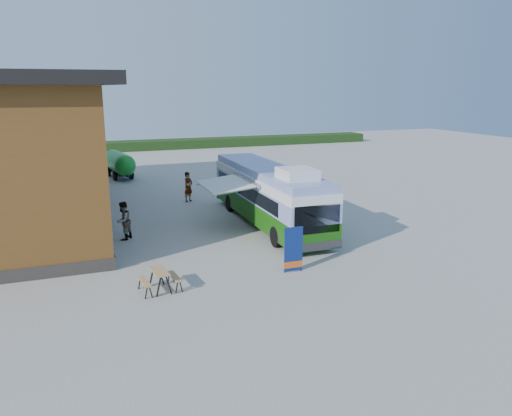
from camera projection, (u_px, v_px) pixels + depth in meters
name	position (u px, v px, depth m)	size (l,w,h in m)	color
ground	(270.00, 251.00, 21.60)	(100.00, 100.00, 0.00)	#BCB7AD
barn	(14.00, 152.00, 26.21)	(9.60, 21.20, 7.50)	brown
hedge	(210.00, 143.00, 58.75)	(40.00, 3.00, 1.00)	#264419
bus	(269.00, 193.00, 25.47)	(2.52, 11.22, 3.44)	#236E12
awning	(229.00, 179.00, 24.37)	(2.31, 3.73, 0.48)	white
banner	(293.00, 254.00, 19.04)	(0.77, 0.19, 1.78)	navy
picnic_table	(160.00, 276.00, 17.29)	(1.40, 1.27, 0.74)	tan
person_a	(188.00, 187.00, 30.71)	(0.67, 0.44, 1.84)	#999999
person_b	(123.00, 221.00, 23.04)	(0.87, 0.68, 1.80)	#999999
slurry_tanker	(119.00, 163.00, 38.73)	(2.12, 5.39, 2.00)	#1A9127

